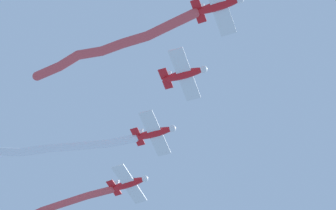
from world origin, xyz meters
name	(u,v)px	position (x,y,z in m)	size (l,w,h in m)	color
airplane_lead	(219,5)	(3.96, 2.11, 56.62)	(5.17, 5.98, 1.61)	red
smoke_trail_lead	(112,46)	(-5.25, -3.64, 56.62)	(15.75, 9.55, 1.79)	#DB4C4C
airplane_left_wing	(184,74)	(-4.22, 4.00, 56.87)	(5.21, 5.92, 1.61)	red
airplane_right_wing	(155,133)	(-12.40, 5.88, 57.12)	(5.19, 5.94, 1.61)	red
airplane_slot	(129,184)	(-20.58, 7.76, 57.37)	(5.02, 6.17, 1.61)	red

